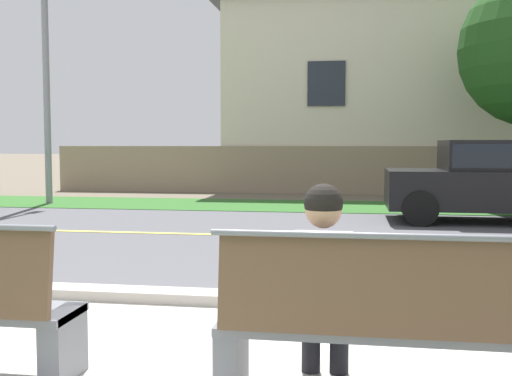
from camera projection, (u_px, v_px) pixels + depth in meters
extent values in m
plane|color=#665B4C|center=(284.00, 224.00, 11.19)|extent=(140.00, 140.00, 0.00)
cube|color=#ADA89E|center=(216.00, 298.00, 5.62)|extent=(44.00, 0.30, 0.11)
cube|color=#515156|center=(274.00, 236.00, 9.72)|extent=(52.00, 8.00, 0.01)
cube|color=#E0CC4C|center=(274.00, 236.00, 9.72)|extent=(48.00, 0.14, 0.01)
cube|color=#2D6026|center=(300.00, 206.00, 14.42)|extent=(48.00, 2.80, 0.02)
cube|color=slate|center=(64.00, 346.00, 3.78)|extent=(0.14, 0.40, 0.45)
cube|color=slate|center=(232.00, 355.00, 3.61)|extent=(0.14, 0.40, 0.45)
cube|color=slate|center=(393.00, 330.00, 3.45)|extent=(2.00, 0.44, 0.05)
cube|color=brown|center=(396.00, 288.00, 3.24)|extent=(1.92, 0.12, 0.52)
cylinder|color=slate|center=(397.00, 236.00, 3.21)|extent=(2.00, 0.04, 0.04)
cylinder|color=black|center=(309.00, 303.00, 3.71)|extent=(0.15, 0.42, 0.15)
cylinder|color=black|center=(339.00, 304.00, 3.68)|extent=(0.15, 0.42, 0.15)
cylinder|color=black|center=(311.00, 340.00, 3.92)|extent=(0.12, 0.12, 0.43)
cube|color=black|center=(312.00, 363.00, 4.01)|extent=(0.09, 0.24, 0.07)
cylinder|color=black|center=(339.00, 342.00, 3.89)|extent=(0.12, 0.12, 0.43)
cube|color=black|center=(339.00, 365.00, 3.98)|extent=(0.09, 0.24, 0.07)
cube|color=gray|center=(323.00, 278.00, 3.50)|extent=(0.34, 0.20, 0.52)
cylinder|color=gray|center=(286.00, 272.00, 3.55)|extent=(0.09, 0.09, 0.46)
cylinder|color=gray|center=(361.00, 275.00, 3.48)|extent=(0.09, 0.09, 0.46)
sphere|color=tan|center=(323.00, 210.00, 3.48)|extent=(0.21, 0.21, 0.21)
sphere|color=black|center=(323.00, 203.00, 3.47)|extent=(0.22, 0.22, 0.22)
cube|color=black|center=(504.00, 189.00, 11.41)|extent=(4.30, 1.76, 0.72)
cube|color=black|center=(505.00, 156.00, 11.36)|extent=(2.24, 1.58, 0.60)
cube|color=black|center=(505.00, 155.00, 11.36)|extent=(2.15, 1.62, 0.43)
cylinder|color=black|center=(420.00, 209.00, 10.85)|extent=(0.64, 0.18, 0.64)
cylinder|color=black|center=(411.00, 200.00, 12.51)|extent=(0.64, 0.18, 0.64)
cylinder|color=gray|center=(45.00, 40.00, 14.70)|extent=(0.16, 0.16, 7.93)
cube|color=gray|center=(266.00, 170.00, 18.26)|extent=(13.00, 0.36, 1.40)
cube|color=beige|center=(408.00, 100.00, 20.57)|extent=(11.50, 6.40, 5.85)
cube|color=#474C56|center=(409.00, 3.00, 20.33)|extent=(12.42, 6.91, 0.60)
cube|color=#232833|center=(326.00, 84.00, 17.77)|extent=(1.10, 0.06, 1.30)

